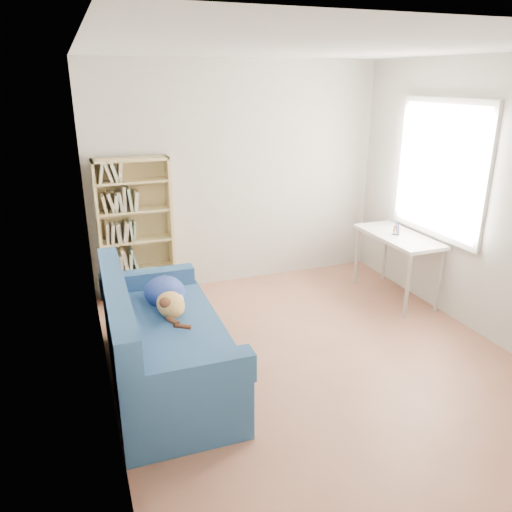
{
  "coord_description": "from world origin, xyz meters",
  "views": [
    {
      "loc": [
        -1.87,
        -3.54,
        2.39
      ],
      "look_at": [
        -0.35,
        0.49,
        0.85
      ],
      "focal_mm": 35.0,
      "sensor_mm": 36.0,
      "label": 1
    }
  ],
  "objects_px": {
    "sofa": "(161,343)",
    "desk": "(398,242)",
    "pen_cup": "(396,230)",
    "bookshelf": "(136,236)"
  },
  "relations": [
    {
      "from": "sofa",
      "to": "desk",
      "type": "distance_m",
      "value": 2.93
    },
    {
      "from": "pen_cup",
      "to": "bookshelf",
      "type": "bearing_deg",
      "value": 159.98
    },
    {
      "from": "desk",
      "to": "bookshelf",
      "type": "bearing_deg",
      "value": 159.79
    },
    {
      "from": "pen_cup",
      "to": "desk",
      "type": "bearing_deg",
      "value": -40.14
    },
    {
      "from": "sofa",
      "to": "bookshelf",
      "type": "xyz_separation_m",
      "value": [
        0.07,
        1.76,
        0.39
      ]
    },
    {
      "from": "bookshelf",
      "to": "pen_cup",
      "type": "xyz_separation_m",
      "value": [
        2.71,
        -0.99,
        0.06
      ]
    },
    {
      "from": "bookshelf",
      "to": "pen_cup",
      "type": "distance_m",
      "value": 2.89
    },
    {
      "from": "bookshelf",
      "to": "desk",
      "type": "distance_m",
      "value": 2.91
    },
    {
      "from": "bookshelf",
      "to": "pen_cup",
      "type": "height_order",
      "value": "bookshelf"
    },
    {
      "from": "desk",
      "to": "pen_cup",
      "type": "relative_size",
      "value": 7.23
    }
  ]
}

